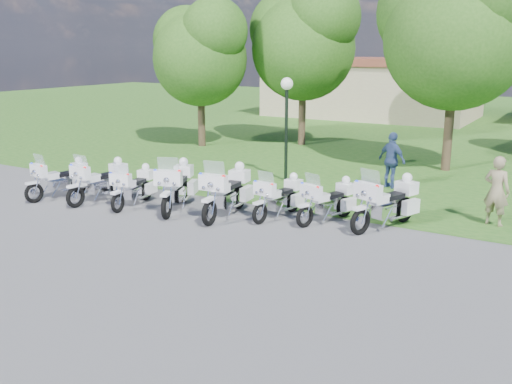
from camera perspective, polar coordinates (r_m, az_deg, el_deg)
The scene contains 17 objects.
ground at distance 14.99m, azimuth -3.16°, elevation -4.37°, with size 100.00×100.00×0.00m, color #5D5D63.
grass_lawn at distance 39.86m, azimuth 19.12°, elevation 6.55°, with size 100.00×48.00×0.01m, color #265E1D.
motorcycle_0 at distance 19.71m, azimuth -18.96°, elevation 1.33°, with size 1.01×2.27×1.53m.
motorcycle_1 at distance 18.85m, azimuth -15.27°, elevation 1.14°, with size 0.90×2.40×1.61m.
motorcycle_2 at distance 18.07m, azimuth -12.07°, elevation 0.60°, with size 0.94×2.18×1.47m.
motorcycle_3 at distance 17.39m, azimuth -7.93°, elevation 0.65°, with size 1.48×2.48×1.76m.
motorcycle_4 at distance 16.57m, azimuth -2.88°, elevation 0.12°, with size 1.05×2.64×1.78m.
motorcycle_5 at distance 16.46m, azimuth 2.38°, elevation -0.44°, with size 0.91×2.18×1.47m.
motorcycle_6 at distance 16.15m, azimuth 7.29°, elevation -0.80°, with size 1.20×2.12×1.48m.
motorcycle_7 at distance 15.87m, azimuth 13.01°, elevation -0.95°, with size 1.42×2.45×1.72m.
lamp_post at distance 20.67m, azimuth 3.08°, elevation 8.90°, with size 0.44×0.44×3.76m.
tree_0 at distance 28.49m, azimuth -5.66°, elevation 13.98°, with size 5.33×4.54×7.10m.
tree_1 at distance 28.87m, azimuth 4.73°, elevation 15.07°, with size 5.93×5.06×7.91m.
tree_2 at distance 23.75m, azimuth 19.38°, elevation 15.55°, with size 6.40×5.46×8.53m.
building_west at distance 42.24m, azimuth 11.56°, elevation 10.24°, with size 14.56×8.32×4.10m.
bystander_a at distance 16.90m, azimuth 22.92°, elevation 0.08°, with size 0.71×0.46×1.94m, color gray.
bystander_c at distance 20.38m, azimuth 13.44°, elevation 3.09°, with size 1.15×0.48×1.96m, color #364C82.
Camera 1 is at (7.96, -11.77, 4.76)m, focal length 40.00 mm.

